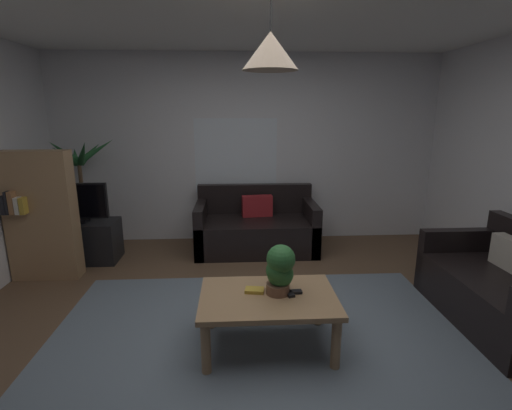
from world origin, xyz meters
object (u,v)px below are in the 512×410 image
at_px(remote_on_table_1, 288,292).
at_px(potted_palm_corner, 84,200).
at_px(tv_stand, 80,241).
at_px(tv, 75,203).
at_px(pendant_lamp, 270,51).
at_px(coffee_table, 268,303).
at_px(remote_on_table_0, 292,292).
at_px(bookshelf_corner, 41,216).
at_px(book_on_table_0, 255,290).
at_px(couch_under_window, 256,229).
at_px(potted_plant_on_table, 280,269).
at_px(couch_right_side, 505,292).

bearing_deg(remote_on_table_1, potted_palm_corner, 118.26).
bearing_deg(potted_palm_corner, tv_stand, -79.76).
xyz_separation_m(tv, pendant_lamp, (2.13, -1.83, 1.43)).
relative_size(coffee_table, potted_palm_corner, 0.70).
xyz_separation_m(remote_on_table_0, tv_stand, (-2.32, 1.83, -0.19)).
relative_size(remote_on_table_0, bookshelf_corner, 0.11).
bearing_deg(remote_on_table_0, remote_on_table_1, 78.99).
relative_size(coffee_table, pendant_lamp, 2.13).
bearing_deg(potted_palm_corner, bookshelf_corner, -96.93).
bearing_deg(remote_on_table_1, book_on_table_0, 153.26).
distance_m(couch_under_window, remote_on_table_0, 2.12).
bearing_deg(coffee_table, tv_stand, 139.04).
height_order(book_on_table_0, tv_stand, tv_stand).
xyz_separation_m(book_on_table_0, pendant_lamp, (0.10, -0.06, 1.73)).
xyz_separation_m(tv_stand, potted_palm_corner, (-0.08, 0.43, 0.42)).
relative_size(book_on_table_0, potted_plant_on_table, 0.37).
xyz_separation_m(book_on_table_0, bookshelf_corner, (-2.22, 1.33, 0.26)).
distance_m(couch_under_window, remote_on_table_1, 2.12).
relative_size(couch_right_side, remote_on_table_0, 8.78).
distance_m(remote_on_table_0, pendant_lamp, 1.74).
relative_size(remote_on_table_0, tv_stand, 0.18).
relative_size(tv_stand, tv, 1.19).
height_order(remote_on_table_1, potted_palm_corner, potted_palm_corner).
bearing_deg(pendant_lamp, potted_plant_on_table, 19.66).
distance_m(remote_on_table_1, pendant_lamp, 1.74).
xyz_separation_m(couch_under_window, remote_on_table_1, (0.13, -2.10, 0.17)).
bearing_deg(book_on_table_0, remote_on_table_1, -8.68).
bearing_deg(coffee_table, couch_under_window, 89.30).
relative_size(couch_under_window, bookshelf_corner, 1.11).
height_order(couch_under_window, pendant_lamp, pendant_lamp).
xyz_separation_m(book_on_table_0, tv, (-2.03, 1.77, 0.30)).
height_order(couch_under_window, tv_stand, couch_under_window).
xyz_separation_m(bookshelf_corner, pendant_lamp, (2.32, -1.40, 1.47)).
distance_m(remote_on_table_0, tv, 2.95).
xyz_separation_m(coffee_table, pendant_lamp, (0.00, 0.00, 1.81)).
bearing_deg(couch_right_side, tv, -110.78).
relative_size(book_on_table_0, potted_palm_corner, 0.10).
bearing_deg(book_on_table_0, bookshelf_corner, 149.05).
xyz_separation_m(remote_on_table_0, remote_on_table_1, (-0.03, 0.00, 0.00)).
bearing_deg(potted_palm_corner, couch_under_window, -3.90).
relative_size(remote_on_table_1, tv, 0.21).
height_order(couch_under_window, book_on_table_0, couch_under_window).
height_order(couch_right_side, remote_on_table_0, couch_right_side).
relative_size(tv_stand, potted_palm_corner, 0.61).
bearing_deg(tv_stand, couch_right_side, -21.04).
bearing_deg(tv_stand, potted_plant_on_table, -39.34).
bearing_deg(couch_right_side, book_on_table_0, -85.44).
bearing_deg(tv, potted_palm_corner, 99.76).
xyz_separation_m(remote_on_table_1, potted_plant_on_table, (-0.06, 0.01, 0.19)).
bearing_deg(couch_right_side, couch_under_window, -132.85).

